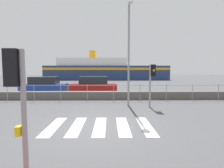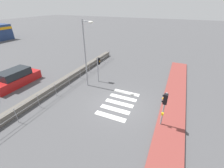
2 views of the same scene
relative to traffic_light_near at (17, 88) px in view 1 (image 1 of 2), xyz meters
name	(u,v)px [view 1 (image 1 of 2)]	position (x,y,z in m)	size (l,w,h in m)	color
ground_plane	(93,126)	(1.07, 3.45, -1.86)	(160.00, 160.00, 0.00)	#4C4C4F
crosswalk	(100,126)	(1.33, 3.45, -1.86)	(4.05, 2.40, 0.01)	silver
seawall	(101,95)	(1.07, 9.88, -1.57)	(22.85, 0.55, 0.59)	#605B54
harbor_fence	(101,90)	(1.07, 9.01, -1.08)	(20.60, 0.04, 1.19)	gray
traffic_light_near	(17,88)	(0.00, 0.00, 0.00)	(0.34, 0.32, 2.57)	gray
traffic_light_far	(152,76)	(4.19, 6.90, -0.01)	(0.34, 0.32, 2.52)	gray
streetlamp	(129,43)	(2.88, 7.27, 1.93)	(0.32, 1.08, 6.13)	gray
ferry_boat	(104,71)	(0.39, 38.38, 0.25)	(27.91, 7.03, 6.76)	navy
parked_car_blue	(44,86)	(-4.75, 14.08, -1.20)	(4.33, 1.89, 1.55)	#233D9E
parked_car_red	(94,86)	(0.14, 14.08, -1.20)	(4.55, 1.82, 1.56)	#B21919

